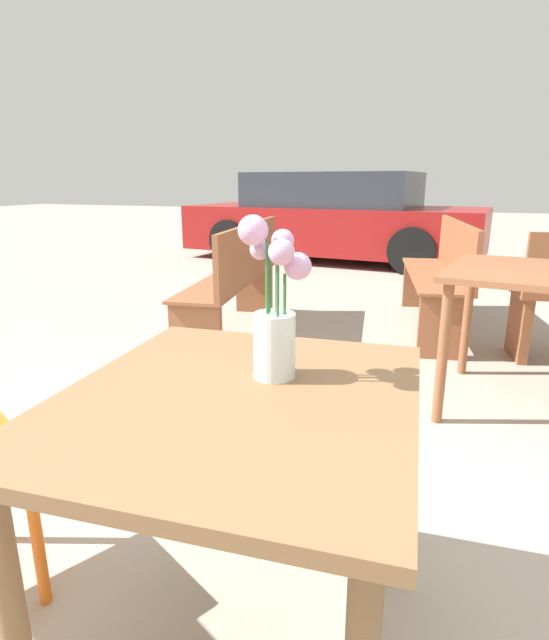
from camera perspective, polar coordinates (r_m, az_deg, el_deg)
The scene contains 6 objects.
table_front at distance 1.12m, azimuth -4.03°, elevation -13.52°, with size 0.79×0.88×0.71m.
flower_vase at distance 1.10m, azimuth -0.00°, elevation 0.15°, with size 0.15×0.14×0.36m.
bench_near at distance 3.71m, azimuth -4.06°, elevation 4.98°, with size 0.59×1.66×0.85m.
bench_middle at distance 4.12m, azimuth 18.65°, elevation 5.22°, with size 0.62×1.61×0.85m.
table_back at distance 2.76m, azimuth 26.54°, elevation 2.85°, with size 0.83×0.96×0.73m.
parked_car at distance 7.62m, azimuth 6.70°, elevation 11.42°, with size 4.44×2.08×1.27m.
Camera 1 is at (0.40, -0.89, 1.14)m, focal length 28.00 mm.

